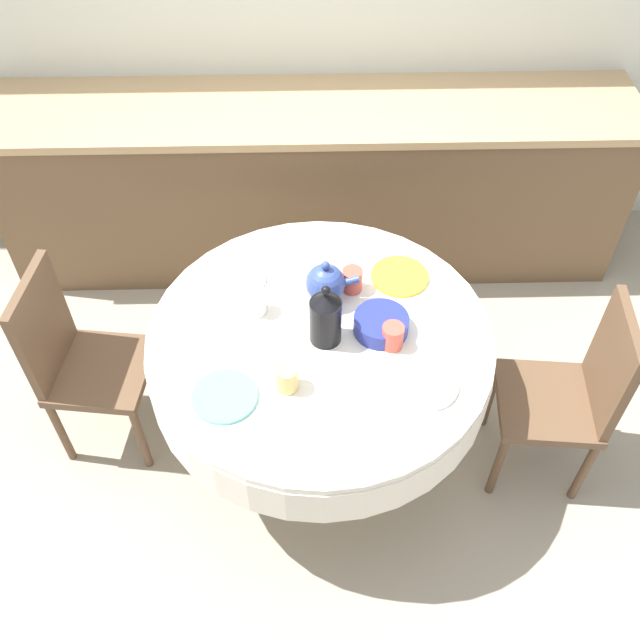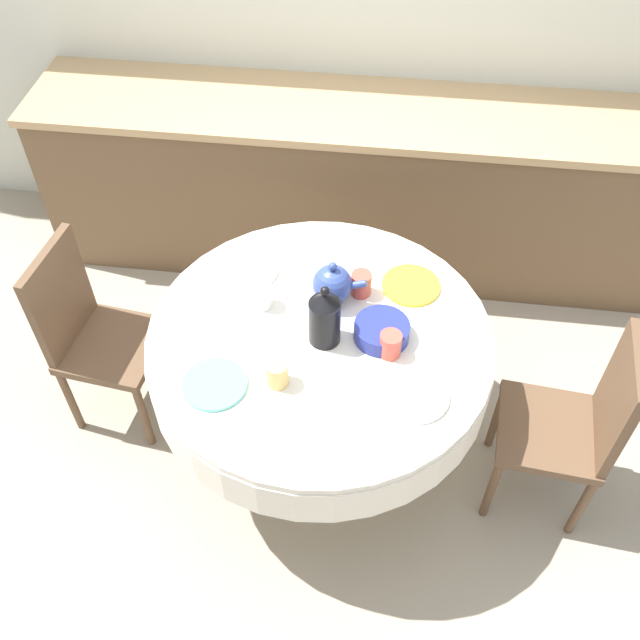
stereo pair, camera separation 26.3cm
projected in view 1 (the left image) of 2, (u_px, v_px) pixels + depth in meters
name	position (u px, v px, depth m)	size (l,w,h in m)	color
ground_plane	(320.00, 444.00, 3.26)	(12.00, 12.00, 0.00)	#9E937F
wall_back	(312.00, 1.00, 3.41)	(7.00, 0.05, 2.60)	beige
kitchen_counter	(314.00, 184.00, 3.80)	(3.24, 0.64, 0.94)	brown
dining_table	(320.00, 355.00, 2.78)	(1.33, 1.33, 0.77)	olive
chair_left	(572.00, 391.00, 2.83)	(0.44, 0.44, 0.93)	brown
chair_right	(78.00, 357.00, 2.95)	(0.45, 0.45, 0.93)	brown
plate_near_left	(225.00, 396.00, 2.49)	(0.23, 0.23, 0.01)	#60BCB7
cup_near_left	(287.00, 378.00, 2.49)	(0.08, 0.08, 0.10)	#DBB766
plate_near_right	(426.00, 384.00, 2.52)	(0.23, 0.23, 0.01)	white
cup_near_right	(393.00, 336.00, 2.62)	(0.08, 0.08, 0.10)	#CC4C3D
plate_far_left	(237.00, 278.00, 2.88)	(0.23, 0.23, 0.01)	white
cup_far_left	(256.00, 302.00, 2.73)	(0.08, 0.08, 0.10)	white
plate_far_right	(400.00, 276.00, 2.89)	(0.23, 0.23, 0.01)	yellow
cup_far_right	(352.00, 280.00, 2.81)	(0.08, 0.08, 0.10)	#CC4C3D
coffee_carafe	(326.00, 317.00, 2.59)	(0.12, 0.12, 0.27)	black
teapot	(326.00, 283.00, 2.75)	(0.21, 0.15, 0.20)	#33478E
fruit_bowl	(381.00, 324.00, 2.68)	(0.21, 0.21, 0.07)	navy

